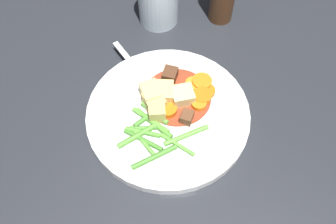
% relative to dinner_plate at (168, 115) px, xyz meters
% --- Properties ---
extents(ground_plane, '(3.00, 3.00, 0.00)m').
position_rel_dinner_plate_xyz_m(ground_plane, '(0.00, 0.00, -0.01)').
color(ground_plane, '#26282D').
extents(dinner_plate, '(0.27, 0.27, 0.02)m').
position_rel_dinner_plate_xyz_m(dinner_plate, '(0.00, 0.00, 0.00)').
color(dinner_plate, white).
rests_on(dinner_plate, ground_plane).
extents(stew_sauce, '(0.12, 0.12, 0.00)m').
position_rel_dinner_plate_xyz_m(stew_sauce, '(0.03, -0.00, 0.01)').
color(stew_sauce, '#93381E').
rests_on(stew_sauce, dinner_plate).
extents(carrot_slice_0, '(0.04, 0.04, 0.01)m').
position_rel_dinner_plate_xyz_m(carrot_slice_0, '(0.00, 0.00, 0.02)').
color(carrot_slice_0, orange).
rests_on(carrot_slice_0, dinner_plate).
extents(carrot_slice_1, '(0.04, 0.04, 0.01)m').
position_rel_dinner_plate_xyz_m(carrot_slice_1, '(0.07, -0.04, 0.01)').
color(carrot_slice_1, orange).
rests_on(carrot_slice_1, dinner_plate).
extents(carrot_slice_2, '(0.03, 0.03, 0.01)m').
position_rel_dinner_plate_xyz_m(carrot_slice_2, '(0.03, -0.04, 0.01)').
color(carrot_slice_2, orange).
rests_on(carrot_slice_2, dinner_plate).
extents(carrot_slice_3, '(0.03, 0.03, 0.01)m').
position_rel_dinner_plate_xyz_m(carrot_slice_3, '(0.04, -0.00, 0.01)').
color(carrot_slice_3, orange).
rests_on(carrot_slice_3, dinner_plate).
extents(carrot_slice_4, '(0.04, 0.04, 0.01)m').
position_rel_dinner_plate_xyz_m(carrot_slice_4, '(0.07, -0.01, 0.01)').
color(carrot_slice_4, orange).
rests_on(carrot_slice_4, dinner_plate).
extents(carrot_slice_5, '(0.04, 0.04, 0.01)m').
position_rel_dinner_plate_xyz_m(carrot_slice_5, '(0.05, -0.04, 0.02)').
color(carrot_slice_5, orange).
rests_on(carrot_slice_5, dinner_plate).
extents(carrot_slice_6, '(0.05, 0.05, 0.01)m').
position_rel_dinner_plate_xyz_m(carrot_slice_6, '(0.08, -0.03, 0.02)').
color(carrot_slice_6, orange).
rests_on(carrot_slice_6, dinner_plate).
extents(carrot_slice_7, '(0.03, 0.03, 0.01)m').
position_rel_dinner_plate_xyz_m(carrot_slice_7, '(0.03, 0.01, 0.01)').
color(carrot_slice_7, orange).
rests_on(carrot_slice_7, dinner_plate).
extents(potato_chunk_0, '(0.05, 0.05, 0.03)m').
position_rel_dinner_plate_xyz_m(potato_chunk_0, '(-0.00, 0.03, 0.02)').
color(potato_chunk_0, '#DBBC6B').
rests_on(potato_chunk_0, dinner_plate).
extents(potato_chunk_1, '(0.05, 0.05, 0.03)m').
position_rel_dinner_plate_xyz_m(potato_chunk_1, '(0.02, 0.02, 0.02)').
color(potato_chunk_1, '#E5CC7A').
rests_on(potato_chunk_1, dinner_plate).
extents(potato_chunk_2, '(0.05, 0.05, 0.03)m').
position_rel_dinner_plate_xyz_m(potato_chunk_2, '(0.01, 0.04, 0.02)').
color(potato_chunk_2, '#E5CC7A').
rests_on(potato_chunk_2, dinner_plate).
extents(potato_chunk_3, '(0.05, 0.05, 0.03)m').
position_rel_dinner_plate_xyz_m(potato_chunk_3, '(0.03, -0.01, 0.02)').
color(potato_chunk_3, '#EAD68C').
rests_on(potato_chunk_3, dinner_plate).
extents(potato_chunk_4, '(0.04, 0.04, 0.03)m').
position_rel_dinner_plate_xyz_m(potato_chunk_4, '(-0.01, 0.01, 0.02)').
color(potato_chunk_4, '#DBBC6B').
rests_on(potato_chunk_4, dinner_plate).
extents(meat_chunk_0, '(0.02, 0.02, 0.02)m').
position_rel_dinner_plate_xyz_m(meat_chunk_0, '(-0.00, -0.03, 0.02)').
color(meat_chunk_0, brown).
rests_on(meat_chunk_0, dinner_plate).
extents(meat_chunk_1, '(0.03, 0.03, 0.02)m').
position_rel_dinner_plate_xyz_m(meat_chunk_1, '(0.06, 0.03, 0.02)').
color(meat_chunk_1, '#56331E').
rests_on(meat_chunk_1, dinner_plate).
extents(green_bean_0, '(0.07, 0.05, 0.01)m').
position_rel_dinner_plate_xyz_m(green_bean_0, '(-0.03, -0.05, 0.01)').
color(green_bean_0, '#66AD42').
rests_on(green_bean_0, dinner_plate).
extents(green_bean_1, '(0.02, 0.06, 0.01)m').
position_rel_dinner_plate_xyz_m(green_bean_1, '(-0.01, 0.02, 0.01)').
color(green_bean_1, '#66AD42').
rests_on(green_bean_1, dinner_plate).
extents(green_bean_2, '(0.01, 0.07, 0.01)m').
position_rel_dinner_plate_xyz_m(green_bean_2, '(-0.07, 0.01, 0.01)').
color(green_bean_2, '#4C8E33').
rests_on(green_bean_2, dinner_plate).
extents(green_bean_3, '(0.03, 0.08, 0.01)m').
position_rel_dinner_plate_xyz_m(green_bean_3, '(-0.03, 0.01, 0.01)').
color(green_bean_3, '#599E38').
rests_on(green_bean_3, dinner_plate).
extents(green_bean_4, '(0.01, 0.06, 0.01)m').
position_rel_dinner_plate_xyz_m(green_bean_4, '(-0.05, -0.04, 0.01)').
color(green_bean_4, '#66AD42').
rests_on(green_bean_4, dinner_plate).
extents(green_bean_5, '(0.04, 0.06, 0.01)m').
position_rel_dinner_plate_xyz_m(green_bean_5, '(-0.07, 0.01, 0.01)').
color(green_bean_5, '#66AD42').
rests_on(green_bean_5, dinner_plate).
extents(green_bean_6, '(0.07, 0.04, 0.01)m').
position_rel_dinner_plate_xyz_m(green_bean_6, '(-0.06, 0.02, 0.01)').
color(green_bean_6, '#599E38').
rests_on(green_bean_6, dinner_plate).
extents(green_bean_7, '(0.02, 0.06, 0.01)m').
position_rel_dinner_plate_xyz_m(green_bean_7, '(-0.05, 0.02, 0.01)').
color(green_bean_7, '#599E38').
rests_on(green_bean_7, dinner_plate).
extents(green_bean_8, '(0.07, 0.05, 0.01)m').
position_rel_dinner_plate_xyz_m(green_bean_8, '(-0.08, -0.02, 0.01)').
color(green_bean_8, '#4C8E33').
rests_on(green_bean_8, dinner_plate).
extents(green_bean_9, '(0.03, 0.05, 0.01)m').
position_rel_dinner_plate_xyz_m(green_bean_9, '(-0.04, 0.02, 0.01)').
color(green_bean_9, '#4C8E33').
rests_on(green_bean_9, dinner_plate).
extents(green_bean_10, '(0.05, 0.03, 0.01)m').
position_rel_dinner_plate_xyz_m(green_bean_10, '(-0.03, 0.03, 0.01)').
color(green_bean_10, '#4C8E33').
rests_on(green_bean_10, dinner_plate).
extents(green_bean_11, '(0.02, 0.07, 0.01)m').
position_rel_dinner_plate_xyz_m(green_bean_11, '(-0.03, 0.02, 0.01)').
color(green_bean_11, '#66AD42').
rests_on(green_bean_11, dinner_plate).
extents(fork, '(0.10, 0.16, 0.00)m').
position_rel_dinner_plate_xyz_m(fork, '(0.05, 0.08, 0.01)').
color(fork, silver).
rests_on(fork, dinner_plate).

